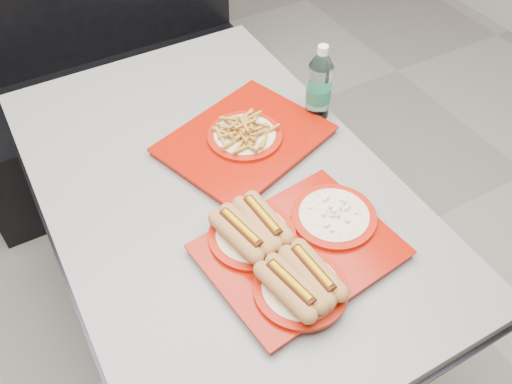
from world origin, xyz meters
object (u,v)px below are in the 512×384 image
tray_near (293,248)px  water_bottle (319,86)px  tray_far (245,137)px  diner_table (220,221)px  booth_bench (112,81)px

tray_near → water_bottle: (0.36, 0.43, 0.07)m
tray_near → tray_far: bearing=77.2°
tray_far → tray_near: bearing=-102.8°
diner_table → tray_far: size_ratio=2.63×
tray_far → water_bottle: 0.27m
tray_near → tray_far: 0.43m
booth_bench → tray_far: (0.14, -0.99, 0.37)m
tray_near → diner_table: bearing=98.6°
diner_table → water_bottle: (0.40, 0.12, 0.27)m
tray_near → water_bottle: bearing=50.4°
diner_table → tray_near: tray_near is taller
booth_bench → water_bottle: 1.15m
tray_near → tray_far: (0.09, 0.42, -0.01)m
booth_bench → tray_near: booth_bench is taller
diner_table → booth_bench: bearing=90.0°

